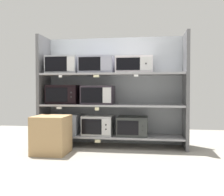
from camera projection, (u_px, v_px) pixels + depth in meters
name	position (u px, v px, depth m)	size (l,w,h in m)	color
ground	(100.00, 164.00, 3.28)	(6.25, 6.00, 0.02)	gray
back_panel	(114.00, 91.00, 4.51)	(2.45, 0.04, 1.79)	#9EA3A8
upright_left	(44.00, 91.00, 4.41)	(0.05, 0.51, 1.79)	#5B5B5E
upright_right	(186.00, 91.00, 4.07)	(0.05, 0.51, 1.79)	#5B5B5E
shelf_0	(112.00, 136.00, 4.27)	(2.25, 0.51, 0.03)	#99999E
microwave_0	(64.00, 124.00, 4.37)	(0.52, 0.43, 0.33)	#989DA7
microwave_1	(98.00, 125.00, 4.29)	(0.48, 0.43, 0.31)	#B8B9BA
microwave_2	(132.00, 126.00, 4.21)	(0.48, 0.43, 0.30)	#313433
price_tag_0	(59.00, 140.00, 4.13)	(0.05, 0.00, 0.04)	beige
price_tag_1	(98.00, 141.00, 4.04)	(0.09, 0.00, 0.05)	beige
shelf_1	(112.00, 105.00, 4.25)	(2.25, 0.51, 0.03)	#99999E
microwave_3	(64.00, 94.00, 4.36)	(0.51, 0.37, 0.31)	black
microwave_4	(98.00, 95.00, 4.27)	(0.51, 0.40, 0.30)	#312933
price_tag_2	(59.00, 108.00, 4.11)	(0.08, 0.00, 0.03)	white
price_tag_3	(97.00, 109.00, 4.03)	(0.07, 0.00, 0.05)	beige
shelf_2	(112.00, 74.00, 4.23)	(2.25, 0.51, 0.03)	#99999E
microwave_5	(63.00, 65.00, 4.34)	(0.51, 0.41, 0.28)	#A2A5AB
microwave_6	(97.00, 65.00, 4.26)	(0.55, 0.42, 0.27)	#999CAE
microwave_7	(134.00, 65.00, 4.17)	(0.57, 0.38, 0.26)	silver
price_tag_4	(60.00, 76.00, 4.09)	(0.05, 0.00, 0.04)	white
price_tag_5	(96.00, 76.00, 4.01)	(0.09, 0.00, 0.04)	beige
price_tag_6	(136.00, 75.00, 3.92)	(0.07, 0.00, 0.03)	white
shipping_carton	(51.00, 135.00, 3.77)	(0.48, 0.48, 0.54)	tan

